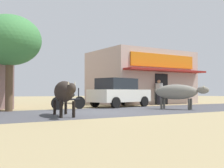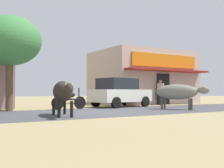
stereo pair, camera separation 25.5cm
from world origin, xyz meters
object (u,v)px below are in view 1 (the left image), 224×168
object	(u,v)px
cow_near_brown	(64,92)
cow_far_dark	(177,92)
parked_hatchback_car	(119,92)
roadside_tree	(9,41)
pedestrian_by_shop	(159,90)
parked_motorcycle	(69,100)

from	to	relation	value
cow_near_brown	cow_far_dark	distance (m)	6.31
parked_hatchback_car	roadside_tree	bearing A→B (deg)	-175.32
parked_hatchback_car	cow_near_brown	distance (m)	6.57
parked_hatchback_car	pedestrian_by_shop	bearing A→B (deg)	9.66
cow_far_dark	pedestrian_by_shop	size ratio (longest dim) A/B	1.51
cow_near_brown	pedestrian_by_shop	bearing A→B (deg)	28.62
parked_hatchback_car	parked_motorcycle	size ratio (longest dim) A/B	2.11
parked_motorcycle	pedestrian_by_shop	size ratio (longest dim) A/B	1.13
parked_motorcycle	pedestrian_by_shop	world-z (taller)	pedestrian_by_shop
cow_near_brown	cow_far_dark	bearing A→B (deg)	5.74
cow_near_brown	roadside_tree	bearing A→B (deg)	107.35
roadside_tree	cow_near_brown	distance (m)	4.44
roadside_tree	parked_motorcycle	world-z (taller)	roadside_tree
parked_motorcycle	pedestrian_by_shop	bearing A→B (deg)	9.86
cow_near_brown	parked_hatchback_car	bearing A→B (deg)	39.01
roadside_tree	cow_near_brown	xyz separation A→B (m)	(1.13, -3.63, -2.30)
cow_near_brown	pedestrian_by_shop	size ratio (longest dim) A/B	1.70
roadside_tree	parked_hatchback_car	world-z (taller)	roadside_tree
roadside_tree	cow_far_dark	world-z (taller)	roadside_tree
parked_motorcycle	cow_far_dark	world-z (taller)	cow_far_dark
roadside_tree	cow_near_brown	world-z (taller)	roadside_tree
parked_hatchback_car	pedestrian_by_shop	size ratio (longest dim) A/B	2.38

